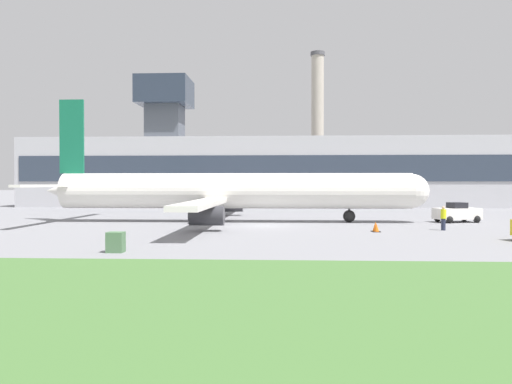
{
  "coord_description": "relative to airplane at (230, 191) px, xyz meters",
  "views": [
    {
      "loc": [
        1.45,
        -39.74,
        3.42
      ],
      "look_at": [
        -0.8,
        4.07,
        2.64
      ],
      "focal_mm": 35.0,
      "sensor_mm": 36.0,
      "label": 1
    }
  ],
  "objects": [
    {
      "name": "pushback_tug",
      "position": [
        19.93,
        0.57,
        -1.9
      ],
      "size": [
        4.17,
        3.03,
        1.74
      ],
      "color": "white",
      "rests_on": "ground_plane"
    },
    {
      "name": "ground_crew_person",
      "position": [
        16.32,
        -7.08,
        -1.79
      ],
      "size": [
        0.55,
        0.55,
        1.76
      ],
      "color": "#23283D",
      "rests_on": "ground_plane"
    },
    {
      "name": "airplane",
      "position": [
        0.0,
        0.0,
        0.0
      ],
      "size": [
        33.9,
        32.71,
        10.9
      ],
      "color": "white",
      "rests_on": "ground_plane"
    },
    {
      "name": "ground_plane",
      "position": [
        3.15,
        -4.07,
        -2.69
      ],
      "size": [
        400.0,
        400.0,
        0.0
      ],
      "primitive_type": "plane",
      "color": "gray"
    },
    {
      "name": "terminal_building",
      "position": [
        2.0,
        30.07,
        2.72
      ],
      "size": [
        72.42,
        11.1,
        19.04
      ],
      "color": "#B2B2B7",
      "rests_on": "ground_plane"
    },
    {
      "name": "smokestack_left",
      "position": [
        11.77,
        56.61,
        12.24
      ],
      "size": [
        2.85,
        2.85,
        29.61
      ],
      "color": "#B2A899",
      "rests_on": "ground_plane"
    },
    {
      "name": "traffic_cone_near_nose",
      "position": [
        11.24,
        -8.22,
        -2.37
      ],
      "size": [
        0.6,
        0.6,
        0.69
      ],
      "color": "black",
      "rests_on": "ground_plane"
    },
    {
      "name": "utility_cabinet",
      "position": [
        -3.59,
        -19.64,
        -2.18
      ],
      "size": [
        0.82,
        0.66,
        1.01
      ],
      "color": "#4C724C",
      "rests_on": "ground_plane"
    },
    {
      "name": "traffic_cone_wingtip",
      "position": [
        11.24,
        -8.6,
        -2.42
      ],
      "size": [
        0.53,
        0.53,
        0.58
      ],
      "color": "black",
      "rests_on": "ground_plane"
    }
  ]
}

